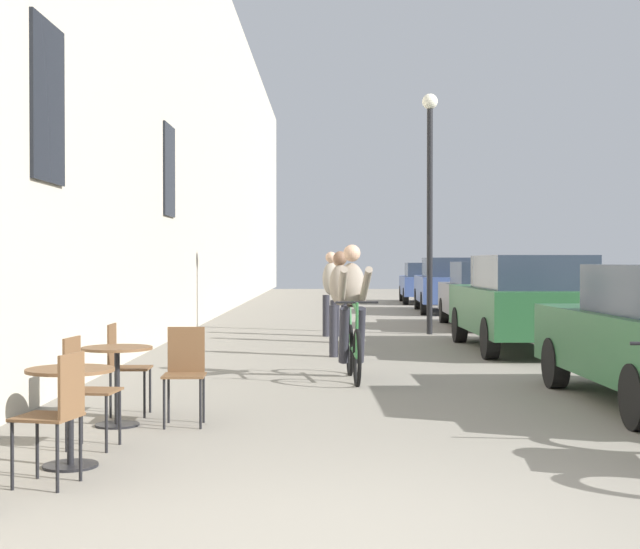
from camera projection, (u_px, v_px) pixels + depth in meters
ground_plane at (371, 544)px, 4.90m from camera, size 88.00×88.00×0.00m
building_facade_left at (170, 101)px, 18.86m from camera, size 0.54×68.00×9.54m
cafe_table_near at (70, 396)px, 6.73m from camera, size 0.64×0.64×0.72m
cafe_chair_near_toward_street at (57, 409)px, 6.16m from camera, size 0.45×0.45×0.89m
cafe_chair_near_toward_wall at (84, 384)px, 7.41m from camera, size 0.42×0.42×0.89m
cafe_table_mid at (117, 369)px, 8.40m from camera, size 0.64×0.64×0.72m
cafe_chair_mid_toward_street at (123, 362)px, 8.97m from camera, size 0.39×0.39×0.89m
cafe_chair_mid_toward_wall at (185, 368)px, 8.47m from camera, size 0.40×0.40×0.89m
cyclist_on_bicycle at (353, 315)px, 11.74m from camera, size 0.52×1.76×1.74m
pedestrian_near at (340, 297)px, 14.39m from camera, size 0.35×0.26×1.65m
pedestrian_mid at (339, 294)px, 16.90m from camera, size 0.36×0.27×1.60m
pedestrian_far at (331, 289)px, 18.31m from camera, size 0.36×0.27×1.68m
street_lamp at (430, 182)px, 18.81m from camera, size 0.32×0.32×4.90m
parked_car_second at (525, 301)px, 15.40m from camera, size 1.94×4.49×1.59m
parked_car_third at (486, 293)px, 20.79m from camera, size 1.84×4.19×1.48m
parked_car_fourth at (450, 284)px, 26.79m from camera, size 2.02×4.52×1.59m
parked_car_fifth at (425, 282)px, 32.62m from camera, size 1.80×4.06×1.43m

